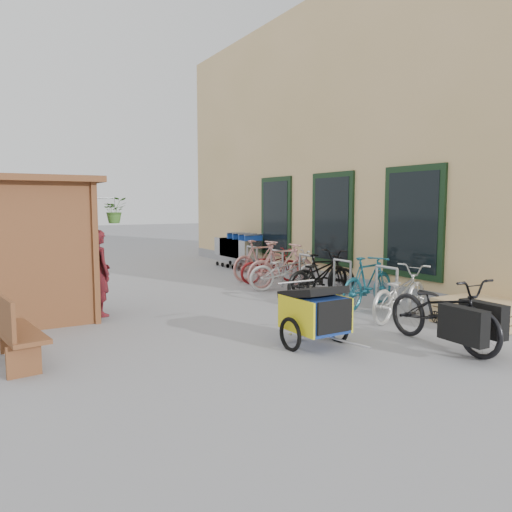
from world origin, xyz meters
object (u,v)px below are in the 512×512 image
bike_4 (286,270)px  bike_5 (281,265)px  pallet_stack (481,313)px  bike_6 (270,266)px  child_trailer (315,311)px  bike_7 (260,260)px  cargo_bike (445,312)px  shopping_carts (237,247)px  bench (12,328)px  bike_1 (368,282)px  kiosk (24,229)px  bike_2 (318,275)px  person_kiosk (100,273)px  bike_0 (400,293)px  bike_3 (323,275)px

bike_4 → bike_5: 0.29m
pallet_stack → bike_6: 5.48m
child_trailer → bike_7: 6.03m
cargo_bike → bike_4: (0.65, 4.89, -0.04)m
shopping_carts → bike_7: (-0.59, -2.38, -0.11)m
bike_6 → bike_7: 0.52m
bench → bike_5: 6.60m
bike_1 → kiosk: bearing=57.0°
kiosk → bike_1: (5.67, -1.91, -1.06)m
shopping_carts → bike_2: (-0.85, -5.16, -0.14)m
bike_4 → cargo_bike: bearing=-173.2°
kiosk → cargo_bike: kiosk is taller
bench → bike_5: (5.87, 3.01, 0.08)m
child_trailer → cargo_bike: cargo_bike is taller
pallet_stack → cargo_bike: 1.61m
person_kiosk → bike_0: (4.32, -2.85, -0.30)m
bike_0 → bike_7: bearing=-18.0°
person_kiosk → bike_2: 4.33m
bike_1 → bike_5: bike_5 is taller
shopping_carts → cargo_bike: (-1.50, -8.85, -0.14)m
child_trailer → person_kiosk: person_kiosk is taller
kiosk → child_trailer: size_ratio=1.67×
cargo_bike → bike_1: size_ratio=1.17×
person_kiosk → pallet_stack: bearing=-136.4°
bike_0 → bike_4: size_ratio=1.00×
bike_5 → kiosk: bearing=100.8°
bike_3 → bike_4: size_ratio=0.87×
cargo_bike → person_kiosk: size_ratio=1.26×
pallet_stack → bike_3: size_ratio=0.80×
cargo_bike → bike_5: (0.70, 5.16, 0.04)m
bike_4 → bike_7: 1.60m
person_kiosk → bike_1: person_kiosk is taller
kiosk → bike_0: (5.48, -2.89, -1.10)m
pallet_stack → bench: 6.88m
kiosk → bike_6: 5.99m
bike_2 → bike_3: 0.41m
kiosk → bike_7: 6.14m
pallet_stack → bike_0: 1.29m
bike_3 → bike_4: bike_4 is taller
bench → cargo_bike: (5.17, -2.15, 0.04)m
child_trailer → kiosk: bearing=132.2°
bike_5 → bike_6: size_ratio=1.10×
shopping_carts → cargo_bike: size_ratio=1.07×
cargo_bike → bike_2: bearing=82.4°
bench → child_trailer: bearing=-26.0°
kiosk → person_kiosk: size_ratio=1.65×
bench → person_kiosk: person_kiosk is taller
bike_1 → bike_7: (0.01, 3.99, 0.03)m
bike_1 → bike_4: size_ratio=0.95×
shopping_carts → bike_0: 7.40m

